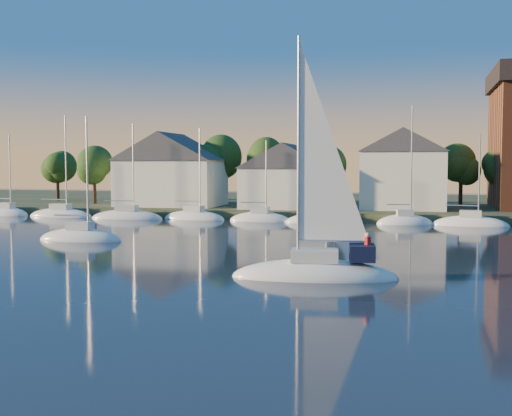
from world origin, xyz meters
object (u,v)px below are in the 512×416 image
(clubhouse_east, at_px, (404,168))
(drifting_sailboat_left, at_px, (80,240))
(clubhouse_west, at_px, (171,168))
(hero_sailboat, at_px, (317,268))
(clubhouse_centre, at_px, (288,175))

(clubhouse_east, height_order, drifting_sailboat_left, clubhouse_east)
(clubhouse_west, relative_size, clubhouse_east, 1.30)
(drifting_sailboat_left, bearing_deg, hero_sailboat, -33.04)
(hero_sailboat, xyz_separation_m, drifting_sailboat_left, (-22.26, 12.86, -0.51))
(hero_sailboat, relative_size, drifting_sailboat_left, 1.27)
(clubhouse_centre, height_order, hero_sailboat, hero_sailboat)
(clubhouse_centre, xyz_separation_m, clubhouse_east, (14.00, 2.00, 0.87))
(clubhouse_west, height_order, clubhouse_east, clubhouse_east)
(drifting_sailboat_left, bearing_deg, clubhouse_east, 48.02)
(clubhouse_west, distance_m, hero_sailboat, 51.45)
(clubhouse_east, bearing_deg, clubhouse_west, -178.09)
(clubhouse_west, xyz_separation_m, clubhouse_east, (30.00, 1.00, 0.07))
(hero_sailboat, bearing_deg, drifting_sailboat_left, -37.70)
(clubhouse_east, height_order, hero_sailboat, hero_sailboat)
(clubhouse_west, distance_m, drifting_sailboat_left, 31.78)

